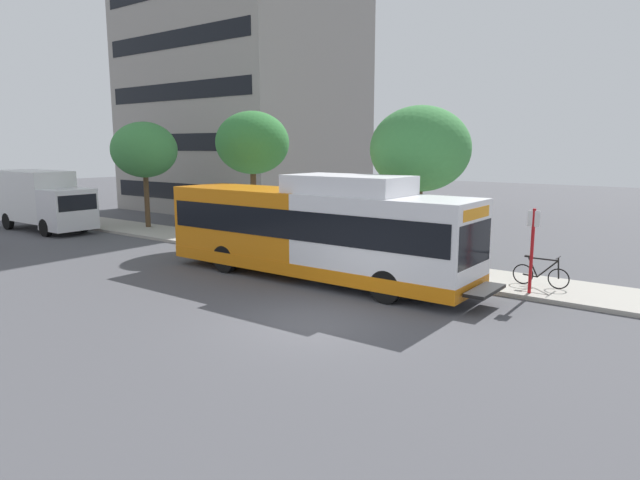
# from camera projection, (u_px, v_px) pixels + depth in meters

# --- Properties ---
(ground_plane) EXTENTS (120.00, 120.00, 0.00)m
(ground_plane) POSITION_uv_depth(u_px,v_px,m) (134.00, 279.00, 19.23)
(ground_plane) COLOR #4C4C51
(sidewalk_curb) EXTENTS (3.00, 56.00, 0.14)m
(sidewalk_curb) POSITION_uv_depth(u_px,v_px,m) (304.00, 253.00, 23.56)
(sidewalk_curb) COLOR #A8A399
(sidewalk_curb) RESTS_ON ground
(transit_bus) EXTENTS (2.58, 12.25, 3.65)m
(transit_bus) POSITION_uv_depth(u_px,v_px,m) (315.00, 231.00, 19.02)
(transit_bus) COLOR white
(transit_bus) RESTS_ON ground
(bus_stop_sign_pole) EXTENTS (0.10, 0.36, 2.60)m
(bus_stop_sign_pole) POSITION_uv_depth(u_px,v_px,m) (532.00, 244.00, 16.67)
(bus_stop_sign_pole) COLOR red
(bus_stop_sign_pole) RESTS_ON sidewalk_curb
(bicycle_parked) EXTENTS (0.52, 1.76, 1.02)m
(bicycle_parked) POSITION_uv_depth(u_px,v_px,m) (541.00, 274.00, 17.64)
(bicycle_parked) COLOR black
(bicycle_parked) RESTS_ON sidewalk_curb
(street_tree_near_stop) EXTENTS (3.74, 3.74, 5.93)m
(street_tree_near_stop) POSITION_uv_depth(u_px,v_px,m) (420.00, 149.00, 20.55)
(street_tree_near_stop) COLOR #4C3823
(street_tree_near_stop) RESTS_ON sidewalk_curb
(street_tree_mid_block) EXTENTS (3.41, 3.41, 6.05)m
(street_tree_mid_block) POSITION_uv_depth(u_px,v_px,m) (252.00, 143.00, 25.64)
(street_tree_mid_block) COLOR #4C3823
(street_tree_mid_block) RESTS_ON sidewalk_curb
(street_tree_far_block) EXTENTS (3.55, 3.55, 5.77)m
(street_tree_far_block) POSITION_uv_depth(u_px,v_px,m) (144.00, 150.00, 30.20)
(street_tree_far_block) COLOR #4C3823
(street_tree_far_block) RESTS_ON sidewalk_curb
(box_truck_background) EXTENTS (2.32, 7.01, 3.25)m
(box_truck_background) POSITION_uv_depth(u_px,v_px,m) (42.00, 199.00, 30.23)
(box_truck_background) COLOR silver
(box_truck_background) RESTS_ON ground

